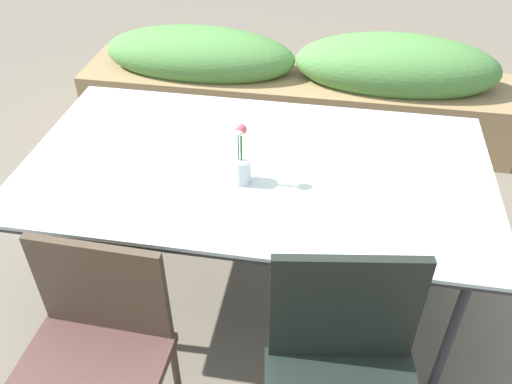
# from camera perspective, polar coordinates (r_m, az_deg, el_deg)

# --- Properties ---
(ground_plane) EXTENTS (12.00, 12.00, 0.00)m
(ground_plane) POSITION_cam_1_polar(r_m,az_deg,el_deg) (2.68, -1.90, -10.76)
(ground_plane) COLOR #756B5B
(dining_table) EXTENTS (1.86, 1.03, 0.77)m
(dining_table) POSITION_cam_1_polar(r_m,az_deg,el_deg) (2.18, 0.00, 2.14)
(dining_table) COLOR silver
(dining_table) RESTS_ON ground
(chair_near_left) EXTENTS (0.50, 0.50, 0.87)m
(chair_near_left) POSITION_cam_1_polar(r_m,az_deg,el_deg) (1.93, -17.08, -16.18)
(chair_near_left) COLOR brown
(chair_near_left) RESTS_ON ground
(chair_near_right) EXTENTS (0.55, 0.55, 0.95)m
(chair_near_right) POSITION_cam_1_polar(r_m,az_deg,el_deg) (1.76, 9.32, -19.46)
(chair_near_right) COLOR black
(chair_near_right) RESTS_ON ground
(flower_vase) EXTENTS (0.07, 0.07, 0.26)m
(flower_vase) POSITION_cam_1_polar(r_m,az_deg,el_deg) (2.02, -1.56, 3.07)
(flower_vase) COLOR silver
(flower_vase) RESTS_ON dining_table
(planter_box) EXTENTS (2.83, 0.55, 0.74)m
(planter_box) POSITION_cam_1_polar(r_m,az_deg,el_deg) (3.66, 4.27, 11.09)
(planter_box) COLOR #9E7F56
(planter_box) RESTS_ON ground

